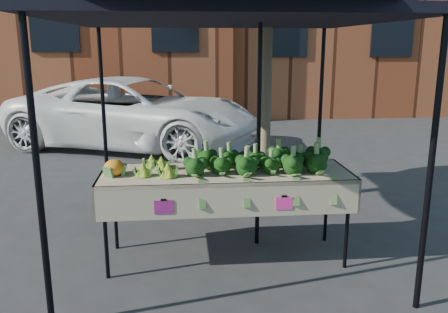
% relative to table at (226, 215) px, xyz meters
% --- Properties ---
extents(ground, '(90.00, 90.00, 0.00)m').
position_rel_table_xyz_m(ground, '(-0.05, 0.10, -0.45)').
color(ground, '#2B2B2D').
extents(table, '(2.40, 0.81, 0.90)m').
position_rel_table_xyz_m(table, '(0.00, 0.00, 0.00)').
color(table, '#BDAE8F').
rests_on(table, ground).
extents(canopy, '(3.16, 3.16, 2.74)m').
position_rel_table_xyz_m(canopy, '(0.02, 0.40, 0.92)').
color(canopy, black).
rests_on(canopy, ground).
extents(broccoli_heap, '(1.46, 0.56, 0.25)m').
position_rel_table_xyz_m(broccoli_heap, '(0.33, 0.03, 0.57)').
color(broccoli_heap, black).
rests_on(broccoli_heap, table).
extents(romanesco_cluster, '(0.42, 0.56, 0.19)m').
position_rel_table_xyz_m(romanesco_cluster, '(-0.66, 0.04, 0.55)').
color(romanesco_cluster, '#83A427').
rests_on(romanesco_cluster, table).
extents(cauliflower_pair, '(0.19, 0.19, 0.17)m').
position_rel_table_xyz_m(cauliflower_pair, '(-1.05, -0.05, 0.54)').
color(cauliflower_pair, orange).
rests_on(cauliflower_pair, table).
extents(vehicle, '(2.24, 2.76, 5.19)m').
position_rel_table_xyz_m(vehicle, '(-1.38, 5.33, 2.14)').
color(vehicle, white).
rests_on(vehicle, ground).
extents(street_tree, '(2.08, 2.08, 4.10)m').
position_rel_table_xyz_m(street_tree, '(0.67, 1.63, 1.60)').
color(street_tree, '#1E4C14').
rests_on(street_tree, ground).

